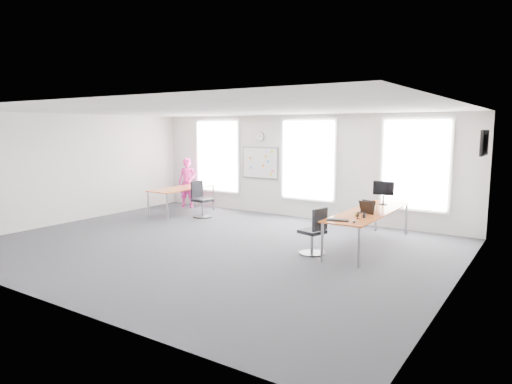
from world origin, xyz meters
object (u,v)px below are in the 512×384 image
Objects in this scene: desk_right at (369,213)px; keyboard at (338,220)px; person at (187,183)px; desk_left at (182,190)px; chair_left at (201,201)px; monitor at (383,190)px; chair_right at (314,234)px; headphones at (361,215)px.

keyboard is at bearing -96.07° from desk_right.
desk_left is at bearing -77.23° from person.
desk_right is 5.36m from chair_left.
monitor reaches higher than chair_left.
keyboard is at bearing 92.36° from chair_right.
chair_left is at bearing -175.60° from monitor.
headphones is at bearing -13.51° from desk_left.
chair_right is 6.74m from person.
keyboard is at bearing -93.19° from monitor.
desk_right is 3.12× the size of chair_left.
keyboard is (5.18, -1.95, 0.35)m from chair_left.
keyboard is (6.65, -3.01, -0.00)m from person.
keyboard reaches higher than desk_right.
person is at bearing 124.25° from desk_left.
person reaches higher than desk_right.
desk_right is 1.07m from monitor.
person reaches higher than headphones.
monitor is (0.12, 2.39, 0.33)m from keyboard.
chair_right is (5.42, -1.91, -0.30)m from desk_left.
desk_right is 3.33× the size of chair_right.
desk_right is 1.48m from chair_right.
person is 2.92× the size of monitor.
person is (-6.08, 2.89, 0.38)m from chair_right.
chair_left reaches higher than chair_right.
chair_left is at bearing -5.79° from desk_left.
person reaches higher than chair_right.
chair_right is 1.77× the size of monitor.
headphones reaches higher than desk_right.
chair_right is 4.96m from chair_left.
desk_left is 2.07× the size of chair_left.
headphones is 0.35× the size of monitor.
keyboard reaches higher than desk_left.
desk_right is at bearing 165.24° from chair_right.
desk_right is at bearing -6.07° from desk_left.
desk_right is 0.86m from headphones.
desk_right is 6.17m from desk_left.
person is at bearing 166.54° from desk_right.
chair_right is at bearing -146.01° from headphones.
desk_right is 6.99m from person.
chair_right reaches higher than keyboard.
person is 3.90× the size of keyboard.
headphones is (0.83, 0.41, 0.42)m from chair_right.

